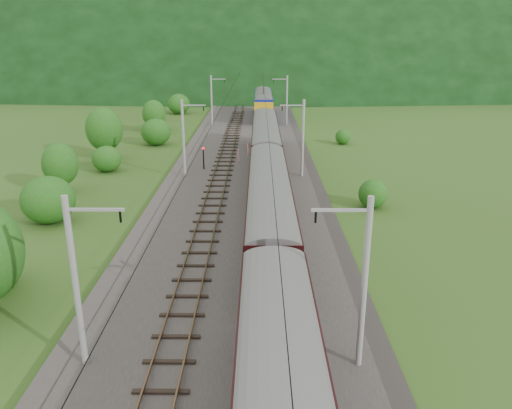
{
  "coord_description": "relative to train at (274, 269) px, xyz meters",
  "views": [
    {
      "loc": [
        1.69,
        -19.12,
        14.43
      ],
      "look_at": [
        1.45,
        15.69,
        2.6
      ],
      "focal_mm": 35.0,
      "sensor_mm": 36.0,
      "label": 1
    }
  ],
  "objects": [
    {
      "name": "ground",
      "position": [
        -2.4,
        -2.83,
        -3.65
      ],
      "size": [
        600.0,
        600.0,
        0.0
      ],
      "primitive_type": "plane",
      "color": "#2F4816",
      "rests_on": "ground"
    },
    {
      "name": "railbed",
      "position": [
        -2.4,
        7.17,
        -3.5
      ],
      "size": [
        14.0,
        220.0,
        0.3
      ],
      "primitive_type": "cube",
      "color": "#38332D",
      "rests_on": "ground"
    },
    {
      "name": "track_left",
      "position": [
        -4.8,
        7.17,
        -3.28
      ],
      "size": [
        2.4,
        220.0,
        0.27
      ],
      "color": "brown",
      "rests_on": "railbed"
    },
    {
      "name": "track_right",
      "position": [
        0.0,
        7.17,
        -3.28
      ],
      "size": [
        2.4,
        220.0,
        0.27
      ],
      "color": "brown",
      "rests_on": "railbed"
    },
    {
      "name": "catenary_left",
      "position": [
        -8.52,
        29.17,
        0.85
      ],
      "size": [
        2.54,
        192.28,
        8.0
      ],
      "color": "gray",
      "rests_on": "railbed"
    },
    {
      "name": "catenary_right",
      "position": [
        3.72,
        29.17,
        0.85
      ],
      "size": [
        2.54,
        192.28,
        8.0
      ],
      "color": "gray",
      "rests_on": "railbed"
    },
    {
      "name": "overhead_wires",
      "position": [
        -2.4,
        7.17,
        3.45
      ],
      "size": [
        4.83,
        198.0,
        0.03
      ],
      "color": "black",
      "rests_on": "ground"
    },
    {
      "name": "mountain_main",
      "position": [
        -2.4,
        257.17,
        -3.65
      ],
      "size": [
        504.0,
        360.0,
        244.0
      ],
      "primitive_type": "ellipsoid",
      "color": "black",
      "rests_on": "ground"
    },
    {
      "name": "mountain_ridge",
      "position": [
        -122.4,
        297.17,
        -3.65
      ],
      "size": [
        336.0,
        280.0,
        132.0
      ],
      "primitive_type": "ellipsoid",
      "color": "black",
      "rests_on": "ground"
    },
    {
      "name": "train",
      "position": [
        0.0,
        0.0,
        0.0
      ],
      "size": [
        3.1,
        148.06,
        5.4
      ],
      "color": "black",
      "rests_on": "ground"
    },
    {
      "name": "hazard_post_near",
      "position": [
        -3.15,
        35.21,
        -2.61
      ],
      "size": [
        0.16,
        0.16,
        1.48
      ],
      "primitive_type": "cylinder",
      "color": "red",
      "rests_on": "railbed"
    },
    {
      "name": "hazard_post_far",
      "position": [
        -2.1,
        38.62,
        -2.58
      ],
      "size": [
        0.16,
        0.16,
        1.54
      ],
      "primitive_type": "cylinder",
      "color": "red",
      "rests_on": "railbed"
    },
    {
      "name": "signal",
      "position": [
        -6.89,
        31.88,
        -1.89
      ],
      "size": [
        0.27,
        0.27,
        2.48
      ],
      "color": "black",
      "rests_on": "railbed"
    },
    {
      "name": "vegetation_left",
      "position": [
        -16.53,
        10.35,
        -0.84
      ],
      "size": [
        12.02,
        143.14,
        6.96
      ],
      "color": "#234E15",
      "rests_on": "ground"
    },
    {
      "name": "vegetation_right",
      "position": [
        10.13,
        12.58,
        -2.66
      ],
      "size": [
        4.07,
        91.83,
        2.29
      ],
      "color": "#234E15",
      "rests_on": "ground"
    }
  ]
}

